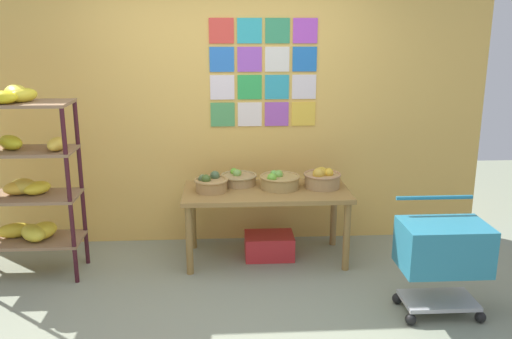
# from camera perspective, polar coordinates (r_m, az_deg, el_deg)

# --- Properties ---
(ground) EXTENTS (9.18, 9.18, 0.00)m
(ground) POSITION_cam_1_polar(r_m,az_deg,el_deg) (4.03, -2.59, -15.70)
(ground) COLOR gray
(back_wall_with_art) EXTENTS (4.91, 0.07, 2.70)m
(back_wall_with_art) POSITION_cam_1_polar(r_m,az_deg,el_deg) (5.14, -3.00, 7.04)
(back_wall_with_art) COLOR #E8B453
(back_wall_with_art) RESTS_ON ground
(banana_shelf_unit) EXTENTS (0.91, 0.47, 1.60)m
(banana_shelf_unit) POSITION_cam_1_polar(r_m,az_deg,el_deg) (4.81, -23.60, -0.19)
(banana_shelf_unit) COLOR #3C151C
(banana_shelf_unit) RESTS_ON ground
(display_table) EXTENTS (1.46, 0.68, 0.65)m
(display_table) POSITION_cam_1_polar(r_m,az_deg,el_deg) (4.82, 1.07, -3.03)
(display_table) COLOR olive
(display_table) RESTS_ON ground
(fruit_basket_left) EXTENTS (0.36, 0.36, 0.16)m
(fruit_basket_left) POSITION_cam_1_polar(r_m,az_deg,el_deg) (4.83, 2.46, -1.17)
(fruit_basket_left) COLOR #A8884A
(fruit_basket_left) RESTS_ON display_table
(fruit_basket_back_right) EXTENTS (0.30, 0.30, 0.16)m
(fruit_basket_back_right) POSITION_cam_1_polar(r_m,az_deg,el_deg) (4.75, -4.75, -1.45)
(fruit_basket_back_right) COLOR #A87F49
(fruit_basket_back_right) RESTS_ON display_table
(fruit_basket_right) EXTENTS (0.33, 0.33, 0.19)m
(fruit_basket_right) POSITION_cam_1_polar(r_m,az_deg,el_deg) (4.88, 6.93, -0.92)
(fruit_basket_right) COLOR #A98451
(fruit_basket_right) RESTS_ON display_table
(fruit_basket_centre) EXTENTS (0.33, 0.33, 0.14)m
(fruit_basket_centre) POSITION_cam_1_polar(r_m,az_deg,el_deg) (4.95, -1.84, -0.93)
(fruit_basket_centre) COLOR tan
(fruit_basket_centre) RESTS_ON display_table
(produce_crate_under_table) EXTENTS (0.44, 0.31, 0.21)m
(produce_crate_under_table) POSITION_cam_1_polar(r_m,az_deg,el_deg) (5.01, 1.38, -7.97)
(produce_crate_under_table) COLOR red
(produce_crate_under_table) RESTS_ON ground
(shopping_cart) EXTENTS (0.61, 0.45, 0.83)m
(shopping_cart) POSITION_cam_1_polar(r_m,az_deg,el_deg) (4.16, 18.95, -8.03)
(shopping_cart) COLOR black
(shopping_cart) RESTS_ON ground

